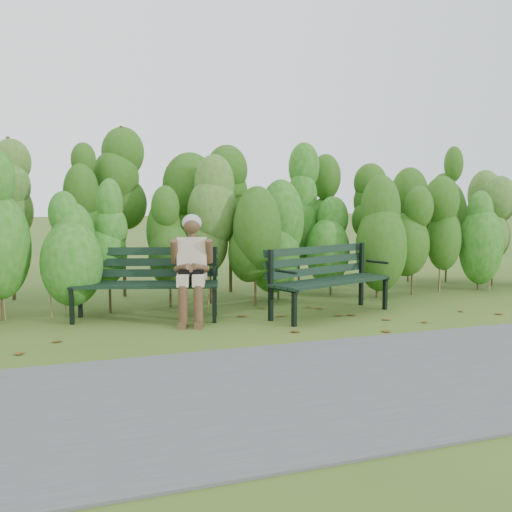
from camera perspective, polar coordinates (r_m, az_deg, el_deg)
name	(u,v)px	position (r m, az deg, el deg)	size (l,w,h in m)	color
ground	(267,325)	(6.80, 1.02, -6.57)	(80.00, 80.00, 0.00)	#385A1E
footpath	(367,380)	(4.88, 10.53, -11.56)	(60.00, 2.50, 0.01)	#474749
hedge_band	(219,210)	(8.41, -3.54, 4.40)	(11.04, 1.67, 2.42)	#47381E
leaf_litter	(293,324)	(6.86, 3.55, -6.46)	(5.77, 2.17, 0.01)	#5C3913
bench_left	(146,277)	(7.19, -10.41, -1.98)	(1.77, 1.02, 0.84)	black
bench_right	(326,274)	(7.40, 6.66, -1.75)	(1.75, 1.07, 0.83)	black
seated_woman	(192,261)	(6.94, -6.15, -0.52)	(0.54, 0.77, 1.24)	#B39E8C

